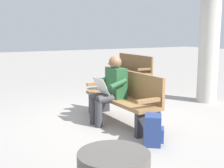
# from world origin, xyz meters

# --- Properties ---
(ground_plane) EXTENTS (40.00, 40.00, 0.00)m
(ground_plane) POSITION_xyz_m (0.00, 0.00, 0.00)
(ground_plane) COLOR gray
(bench_near) EXTENTS (1.81, 0.52, 0.90)m
(bench_near) POSITION_xyz_m (0.00, -0.07, 0.46)
(bench_near) COLOR olive
(bench_near) RESTS_ON ground
(person_seated) EXTENTS (0.58, 0.58, 1.18)m
(person_seated) POSITION_xyz_m (0.06, 0.16, 0.63)
(person_seated) COLOR #23512D
(person_seated) RESTS_ON ground
(backpack) EXTENTS (0.37, 0.37, 0.43)m
(backpack) POSITION_xyz_m (-1.14, 0.12, 0.21)
(backpack) COLOR navy
(backpack) RESTS_ON ground
(bench_far) EXTENTS (1.80, 0.50, 0.90)m
(bench_far) POSITION_xyz_m (3.20, -2.24, 0.46)
(bench_far) COLOR brown
(bench_far) RESTS_ON ground
(support_pillar) EXTENTS (0.45, 0.45, 3.04)m
(support_pillar) POSITION_xyz_m (0.45, -2.55, 1.52)
(support_pillar) COLOR #B2AFA8
(support_pillar) RESTS_ON ground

